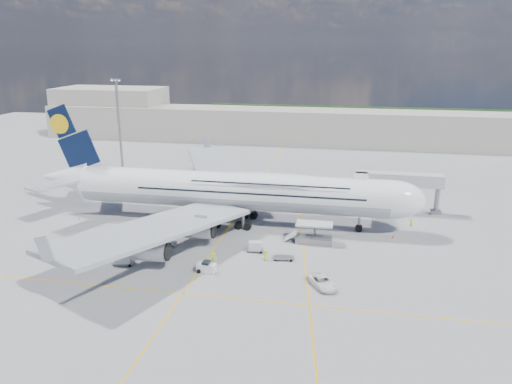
% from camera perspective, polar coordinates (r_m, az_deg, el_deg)
% --- Properties ---
extents(ground, '(300.00, 300.00, 0.00)m').
position_cam_1_polar(ground, '(91.39, -4.25, -5.66)').
color(ground, gray).
rests_on(ground, ground).
extents(taxi_line_main, '(0.25, 220.00, 0.01)m').
position_cam_1_polar(taxi_line_main, '(91.39, -4.25, -5.65)').
color(taxi_line_main, '#EEA80C').
rests_on(taxi_line_main, ground).
extents(taxi_line_cross, '(120.00, 0.25, 0.01)m').
position_cam_1_polar(taxi_line_cross, '(74.11, -8.33, -11.40)').
color(taxi_line_cross, '#EEA80C').
rests_on(taxi_line_cross, ground).
extents(taxi_line_diag, '(14.16, 99.06, 0.01)m').
position_cam_1_polar(taxi_line_diag, '(98.21, 5.21, -4.05)').
color(taxi_line_diag, '#EEA80C').
rests_on(taxi_line_diag, ground).
extents(airliner, '(77.26, 79.15, 23.71)m').
position_cam_1_polar(airliner, '(98.18, -2.68, 0.22)').
color(airliner, white).
rests_on(airliner, ground).
extents(jet_bridge, '(18.80, 12.10, 8.50)m').
position_cam_1_polar(jet_bridge, '(106.37, 14.42, 0.99)').
color(jet_bridge, '#B7B7BC').
rests_on(jet_bridge, ground).
extents(cargo_loader, '(8.53, 3.20, 3.67)m').
position_cam_1_polar(cargo_loader, '(90.94, 6.54, -4.99)').
color(cargo_loader, silver).
rests_on(cargo_loader, ground).
extents(light_mast, '(3.00, 0.70, 25.50)m').
position_cam_1_polar(light_mast, '(142.73, -15.37, 7.46)').
color(light_mast, gray).
rests_on(light_mast, ground).
extents(terminal, '(180.00, 16.00, 12.00)m').
position_cam_1_polar(terminal, '(180.21, 3.61, 7.52)').
color(terminal, '#B2AD9E').
rests_on(terminal, ground).
extents(hangar, '(40.00, 22.00, 18.00)m').
position_cam_1_polar(hangar, '(205.33, -16.18, 8.87)').
color(hangar, '#B2AD9E').
rests_on(hangar, ground).
extents(tree_line, '(160.00, 6.00, 8.00)m').
position_cam_1_polar(tree_line, '(224.27, 15.43, 8.25)').
color(tree_line, '#193814').
rests_on(tree_line, ground).
extents(dolly_row_a, '(3.08, 2.07, 0.41)m').
position_cam_1_polar(dolly_row_a, '(95.48, -12.76, -4.83)').
color(dolly_row_a, gray).
rests_on(dolly_row_a, ground).
extents(dolly_row_b, '(3.68, 2.41, 2.16)m').
position_cam_1_polar(dolly_row_b, '(84.38, -14.93, -7.32)').
color(dolly_row_b, gray).
rests_on(dolly_row_b, ground).
extents(dolly_row_c, '(3.12, 1.69, 1.96)m').
position_cam_1_polar(dolly_row_c, '(90.64, -10.09, -5.35)').
color(dolly_row_c, gray).
rests_on(dolly_row_c, ground).
extents(dolly_back, '(3.22, 2.25, 1.85)m').
position_cam_1_polar(dolly_back, '(93.32, -19.36, -5.46)').
color(dolly_back, gray).
rests_on(dolly_back, ground).
extents(dolly_nose_far, '(3.03, 1.85, 1.82)m').
position_cam_1_polar(dolly_nose_far, '(86.51, -0.11, -6.24)').
color(dolly_nose_far, gray).
rests_on(dolly_nose_far, ground).
extents(dolly_nose_near, '(3.60, 2.23, 0.50)m').
position_cam_1_polar(dolly_nose_near, '(83.87, 3.16, -7.47)').
color(dolly_nose_near, gray).
rests_on(dolly_nose_near, ground).
extents(baggage_tug, '(3.13, 1.73, 1.87)m').
position_cam_1_polar(baggage_tug, '(79.61, -5.70, -8.57)').
color(baggage_tug, silver).
rests_on(baggage_tug, ground).
extents(catering_truck_inner, '(7.51, 3.57, 4.33)m').
position_cam_1_polar(catering_truck_inner, '(113.32, -9.35, -0.27)').
color(catering_truck_inner, gray).
rests_on(catering_truck_inner, ground).
extents(catering_truck_outer, '(6.34, 4.78, 3.49)m').
position_cam_1_polar(catering_truck_outer, '(136.92, -6.07, 2.63)').
color(catering_truck_outer, gray).
rests_on(catering_truck_outer, ground).
extents(service_van, '(5.22, 6.18, 1.57)m').
position_cam_1_polar(service_van, '(75.48, 7.56, -10.15)').
color(service_van, white).
rests_on(service_van, ground).
extents(crew_nose, '(0.86, 0.81, 1.98)m').
position_cam_1_polar(crew_nose, '(101.80, 17.29, -3.42)').
color(crew_nose, '#C9DE17').
rests_on(crew_nose, ground).
extents(crew_loader, '(1.04, 1.09, 1.78)m').
position_cam_1_polar(crew_loader, '(91.45, 6.73, -5.11)').
color(crew_loader, '#B7F519').
rests_on(crew_loader, ground).
extents(crew_wing, '(0.83, 1.19, 1.87)m').
position_cam_1_polar(crew_wing, '(90.47, -11.01, -5.53)').
color(crew_wing, '#A3E117').
rests_on(crew_wing, ground).
extents(crew_van, '(0.96, 1.02, 1.76)m').
position_cam_1_polar(crew_van, '(83.35, 1.03, -7.24)').
color(crew_van, '#D4F71A').
rests_on(crew_van, ground).
extents(crew_tug, '(1.30, 0.81, 1.94)m').
position_cam_1_polar(crew_tug, '(82.41, -4.85, -7.52)').
color(crew_tug, '#BEE818').
rests_on(crew_tug, ground).
extents(cone_nose, '(0.51, 0.51, 0.64)m').
position_cam_1_polar(cone_nose, '(96.05, 15.38, -4.90)').
color(cone_nose, '#F7430D').
rests_on(cone_nose, ground).
extents(cone_wing_left_inner, '(0.48, 0.48, 0.60)m').
position_cam_1_polar(cone_wing_left_inner, '(114.22, -7.14, -0.96)').
color(cone_wing_left_inner, '#F7430D').
rests_on(cone_wing_left_inner, ground).
extents(cone_wing_left_outer, '(0.48, 0.48, 0.61)m').
position_cam_1_polar(cone_wing_left_outer, '(130.11, -1.82, 1.37)').
color(cone_wing_left_outer, '#F7430D').
rests_on(cone_wing_left_outer, ground).
extents(cone_wing_right_inner, '(0.40, 0.40, 0.51)m').
position_cam_1_polar(cone_wing_right_inner, '(89.60, -12.38, -6.32)').
color(cone_wing_right_inner, '#F7430D').
rests_on(cone_wing_right_inner, ground).
extents(cone_wing_right_outer, '(0.41, 0.41, 0.52)m').
position_cam_1_polar(cone_wing_right_outer, '(84.90, -9.95, -7.50)').
color(cone_wing_right_outer, '#F7430D').
rests_on(cone_wing_right_outer, ground).
extents(cone_tail, '(0.38, 0.38, 0.48)m').
position_cam_1_polar(cone_tail, '(108.28, -19.51, -2.85)').
color(cone_tail, '#F7430D').
rests_on(cone_tail, ground).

